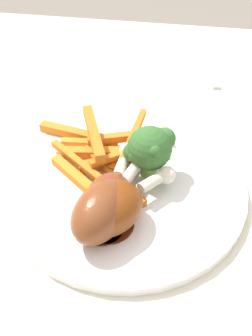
{
  "coord_description": "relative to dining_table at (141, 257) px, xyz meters",
  "views": [
    {
      "loc": [
        0.29,
        0.03,
        1.04
      ],
      "look_at": [
        -0.02,
        -0.02,
        0.76
      ],
      "focal_mm": 41.16,
      "sensor_mm": 36.0,
      "label": 1
    }
  ],
  "objects": [
    {
      "name": "broccoli_floret_front",
      "position": [
        -0.03,
        -0.0,
        0.16
      ],
      "size": [
        0.05,
        0.06,
        0.06
      ],
      "color": "#73AE50",
      "rests_on": "dinner_plate"
    },
    {
      "name": "chicken_drumstick_extra",
      "position": [
        0.04,
        -0.03,
        0.15
      ],
      "size": [
        0.11,
        0.11,
        0.05
      ],
      "color": "#541F0A",
      "rests_on": "dinner_plate"
    },
    {
      "name": "chicken_drumstick_far",
      "position": [
        0.03,
        -0.03,
        0.14
      ],
      "size": [
        0.13,
        0.05,
        0.04
      ],
      "color": "#562012",
      "rests_on": "dinner_plate"
    },
    {
      "name": "carrot_fries_pile",
      "position": [
        -0.05,
        -0.06,
        0.13
      ],
      "size": [
        0.15,
        0.17,
        0.04
      ],
      "color": "orange",
      "rests_on": "dinner_plate"
    },
    {
      "name": "dining_table",
      "position": [
        0.0,
        0.0,
        0.0
      ],
      "size": [
        0.96,
        0.85,
        0.73
      ],
      "color": "silver",
      "rests_on": "ground_plane"
    },
    {
      "name": "dinner_plate",
      "position": [
        -0.02,
        -0.02,
        0.12
      ],
      "size": [
        0.27,
        0.27,
        0.01
      ],
      "primitive_type": "cylinder",
      "color": "white",
      "rests_on": "dining_table"
    },
    {
      "name": "chicken_drumstick_near",
      "position": [
        0.05,
        -0.03,
        0.15
      ],
      "size": [
        0.13,
        0.07,
        0.05
      ],
      "color": "#532312",
      "rests_on": "dinner_plate"
    },
    {
      "name": "fork",
      "position": [
        -0.34,
        0.07,
        0.11
      ],
      "size": [
        0.19,
        0.04,
        0.0
      ],
      "primitive_type": "cube",
      "rotation": [
        0.0,
        0.0,
        0.16
      ],
      "color": "silver",
      "rests_on": "dining_table"
    }
  ]
}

